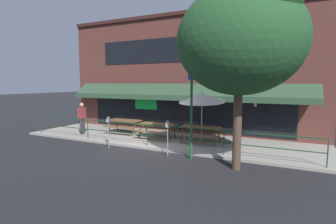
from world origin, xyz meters
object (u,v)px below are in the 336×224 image
object	(u,v)px
pedestrian_walking	(82,117)
street_tree_curbside	(243,33)
parking_meter_far	(168,128)
picnic_table_right	(200,130)
patio_umbrella_right	(202,98)
picnic_table_centre	(157,127)
street_sign_pole	(191,99)
picnic_table_left	(125,123)
parking_meter_near	(108,123)

from	to	relation	value
pedestrian_walking	street_tree_curbside	world-z (taller)	street_tree_curbside
parking_meter_far	street_tree_curbside	xyz separation A→B (m)	(2.87, -0.46, 3.30)
picnic_table_right	patio_umbrella_right	bearing A→B (deg)	90.00
picnic_table_centre	street_sign_pole	size ratio (longest dim) A/B	0.41
picnic_table_centre	street_sign_pole	distance (m)	3.82
patio_umbrella_right	picnic_table_left	bearing A→B (deg)	178.78
street_sign_pole	street_tree_curbside	bearing A→B (deg)	-15.42
parking_meter_far	street_sign_pole	bearing A→B (deg)	4.23
picnic_table_right	parking_meter_far	distance (m)	2.52
picnic_table_centre	picnic_table_right	world-z (taller)	same
patio_umbrella_right	parking_meter_near	bearing A→B (deg)	-142.27
patio_umbrella_right	street_sign_pole	world-z (taller)	street_sign_pole
picnic_table_right	street_sign_pole	world-z (taller)	street_sign_pole
parking_meter_far	street_sign_pole	world-z (taller)	street_sign_pole
picnic_table_right	parking_meter_near	bearing A→B (deg)	-144.01
picnic_table_centre	street_tree_curbside	bearing A→B (deg)	-30.99
pedestrian_walking	parking_meter_near	size ratio (longest dim) A/B	1.20
pedestrian_walking	street_tree_curbside	size ratio (longest dim) A/B	0.26
street_tree_curbside	patio_umbrella_right	bearing A→B (deg)	127.79
picnic_table_centre	street_sign_pole	xyz separation A→B (m)	(2.68, -2.23, 1.57)
parking_meter_near	parking_meter_far	world-z (taller)	same
parking_meter_far	picnic_table_centre	bearing A→B (deg)	126.80
picnic_table_right	parking_meter_far	bearing A→B (deg)	-101.84
street_sign_pole	pedestrian_walking	bearing A→B (deg)	167.61
parking_meter_far	street_sign_pole	distance (m)	1.48
patio_umbrella_right	street_sign_pole	distance (m)	2.56
picnic_table_right	patio_umbrella_right	xyz separation A→B (m)	(0.00, 0.16, 1.47)
pedestrian_walking	street_sign_pole	distance (m)	7.21
pedestrian_walking	picnic_table_left	bearing A→B (deg)	28.09
picnic_table_right	parking_meter_far	world-z (taller)	parking_meter_far
picnic_table_left	pedestrian_walking	xyz separation A→B (m)	(-2.04, -1.09, 0.35)
picnic_table_centre	pedestrian_walking	bearing A→B (deg)	-170.61
picnic_table_left	pedestrian_walking	bearing A→B (deg)	-151.91
street_sign_pole	picnic_table_left	bearing A→B (deg)	151.98
picnic_table_centre	patio_umbrella_right	size ratio (longest dim) A/B	0.75
patio_umbrella_right	parking_meter_near	xyz separation A→B (m)	(-3.38, -2.62, -1.03)
pedestrian_walking	street_tree_curbside	xyz separation A→B (m)	(8.86, -2.05, 3.39)
patio_umbrella_right	street_sign_pole	xyz separation A→B (m)	(0.45, -2.52, 0.10)
parking_meter_near	street_tree_curbside	bearing A→B (deg)	-4.23
picnic_table_centre	parking_meter_far	xyz separation A→B (m)	(1.72, -2.30, 0.44)
parking_meter_far	street_tree_curbside	distance (m)	4.39
pedestrian_walking	parking_meter_near	world-z (taller)	pedestrian_walking
picnic_table_left	picnic_table_right	distance (m)	4.47
picnic_table_left	street_sign_pole	distance (m)	5.78
patio_umbrella_right	picnic_table_right	bearing A→B (deg)	-90.00
parking_meter_near	picnic_table_left	bearing A→B (deg)	111.62
picnic_table_left	parking_meter_near	bearing A→B (deg)	-68.38
picnic_table_right	pedestrian_walking	bearing A→B (deg)	-172.71
picnic_table_left	pedestrian_walking	distance (m)	2.33
picnic_table_centre	pedestrian_walking	world-z (taller)	pedestrian_walking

